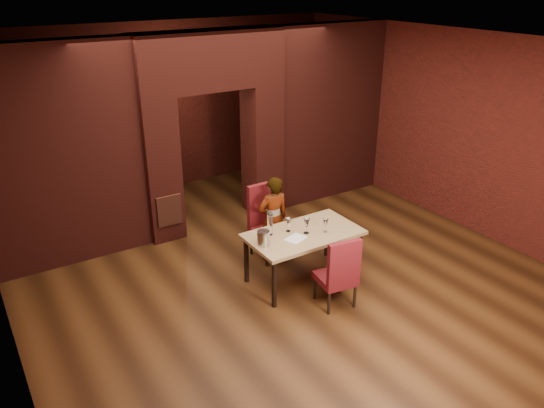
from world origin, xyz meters
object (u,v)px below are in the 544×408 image
at_px(chair_far, 271,223).
at_px(wine_glass_b, 307,226).
at_px(person_seated, 273,219).
at_px(chair_near, 336,270).
at_px(dining_table, 303,256).
at_px(wine_glass_c, 325,225).
at_px(water_bottle, 270,224).
at_px(wine_glass_a, 288,225).
at_px(wine_bucket, 263,238).
at_px(potted_plant, 305,228).

height_order(chair_far, wine_glass_b, chair_far).
bearing_deg(person_seated, chair_near, 95.96).
relative_size(dining_table, wine_glass_c, 7.94).
bearing_deg(dining_table, water_bottle, 154.99).
xyz_separation_m(dining_table, chair_near, (0.01, -0.71, 0.13)).
bearing_deg(chair_far, water_bottle, -124.86).
relative_size(wine_glass_b, wine_glass_c, 1.15).
bearing_deg(person_seated, wine_glass_a, 82.70).
xyz_separation_m(chair_near, water_bottle, (-0.42, 0.91, 0.40)).
bearing_deg(water_bottle, wine_glass_b, -27.52).
distance_m(chair_far, wine_glass_a, 0.72).
height_order(wine_glass_c, wine_bucket, wine_bucket).
bearing_deg(wine_glass_b, potted_plant, 54.79).
height_order(wine_glass_b, wine_glass_c, wine_glass_b).
height_order(chair_far, person_seated, person_seated).
bearing_deg(dining_table, wine_bucket, -178.65).
distance_m(chair_far, wine_bucket, 1.06).
distance_m(chair_far, water_bottle, 0.79).
height_order(wine_glass_b, potted_plant, wine_glass_b).
bearing_deg(wine_glass_c, dining_table, 152.02).
distance_m(chair_near, wine_bucket, 1.02).
bearing_deg(wine_bucket, chair_near, -46.65).
distance_m(dining_table, wine_glass_b, 0.48).
xyz_separation_m(person_seated, wine_glass_c, (0.31, -0.85, 0.17)).
height_order(person_seated, potted_plant, person_seated).
xyz_separation_m(person_seated, wine_bucket, (-0.61, -0.72, 0.17)).
distance_m(wine_bucket, potted_plant, 1.84).
bearing_deg(person_seated, wine_glass_c, 113.77).
distance_m(dining_table, chair_far, 0.82).
bearing_deg(dining_table, wine_glass_a, 137.13).
xyz_separation_m(chair_far, potted_plant, (0.77, 0.19, -0.38)).
xyz_separation_m(wine_glass_c, water_bottle, (-0.68, 0.34, 0.06)).
bearing_deg(wine_bucket, wine_glass_b, -1.71).
xyz_separation_m(water_bottle, potted_plant, (1.16, 0.79, -0.71)).
bearing_deg(wine_glass_c, wine_glass_b, 155.95).
bearing_deg(potted_plant, wine_glass_b, -125.21).
bearing_deg(wine_glass_c, potted_plant, 66.91).
xyz_separation_m(wine_glass_b, wine_bucket, (-0.68, 0.02, -0.01)).
xyz_separation_m(chair_far, water_bottle, (-0.39, -0.60, 0.33)).
distance_m(wine_bucket, water_bottle, 0.32).
height_order(dining_table, water_bottle, water_bottle).
distance_m(chair_far, person_seated, 0.14).
distance_m(chair_near, wine_glass_b, 0.76).
bearing_deg(wine_bucket, water_bottle, 41.64).
distance_m(wine_glass_a, water_bottle, 0.27).
distance_m(wine_glass_a, potted_plant, 1.39).
height_order(chair_near, potted_plant, chair_near).
relative_size(person_seated, wine_bucket, 6.52).
distance_m(chair_near, potted_plant, 1.88).
relative_size(person_seated, wine_glass_a, 6.75).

